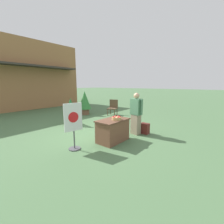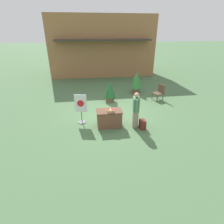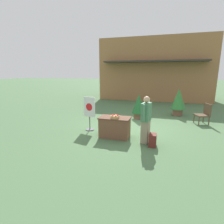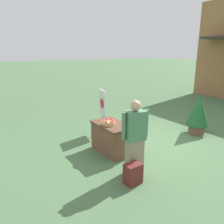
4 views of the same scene
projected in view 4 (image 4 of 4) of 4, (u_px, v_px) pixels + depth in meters
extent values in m
plane|color=#4C7047|center=(152.00, 145.00, 6.17)|extent=(120.00, 120.00, 0.00)
cube|color=brown|center=(112.00, 138.00, 5.70)|extent=(1.08, 0.64, 0.73)
cube|color=brown|center=(112.00, 124.00, 5.60)|extent=(1.15, 0.68, 0.04)
cylinder|color=tan|center=(109.00, 123.00, 5.47)|extent=(0.32, 0.32, 0.10)
sphere|color=red|center=(111.00, 123.00, 5.37)|extent=(0.08, 0.08, 0.08)
sphere|color=#A30F14|center=(113.00, 122.00, 5.46)|extent=(0.08, 0.08, 0.08)
sphere|color=#A30F14|center=(111.00, 120.00, 5.56)|extent=(0.08, 0.08, 0.08)
sphere|color=red|center=(107.00, 120.00, 5.56)|extent=(0.08, 0.08, 0.08)
sphere|color=red|center=(104.00, 122.00, 5.45)|extent=(0.08, 0.08, 0.08)
sphere|color=red|center=(107.00, 123.00, 5.37)|extent=(0.08, 0.08, 0.08)
cube|color=gray|center=(134.00, 157.00, 4.65)|extent=(0.30, 0.38, 0.78)
cube|color=#4C7F5B|center=(135.00, 126.00, 4.46)|extent=(0.33, 0.46, 0.62)
sphere|color=tan|center=(136.00, 106.00, 4.35)|extent=(0.22, 0.22, 0.22)
cylinder|color=#4C7F5B|center=(124.00, 126.00, 4.35)|extent=(0.09, 0.09, 0.57)
cylinder|color=#4C7F5B|center=(146.00, 123.00, 4.55)|extent=(0.09, 0.09, 0.57)
cube|color=maroon|center=(133.00, 174.00, 4.34)|extent=(0.24, 0.34, 0.42)
cylinder|color=#4C4C51|center=(103.00, 133.00, 7.05)|extent=(0.36, 0.36, 0.03)
cylinder|color=#4C4C51|center=(103.00, 124.00, 6.97)|extent=(0.04, 0.04, 0.55)
cube|color=silver|center=(103.00, 103.00, 6.78)|extent=(0.55, 0.15, 0.83)
cylinder|color=red|center=(102.00, 103.00, 6.78)|extent=(0.31, 0.07, 0.31)
cylinder|color=brown|center=(196.00, 129.00, 7.03)|extent=(0.50, 0.50, 0.30)
cone|color=#1E5628|center=(199.00, 110.00, 6.85)|extent=(0.71, 0.71, 1.00)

